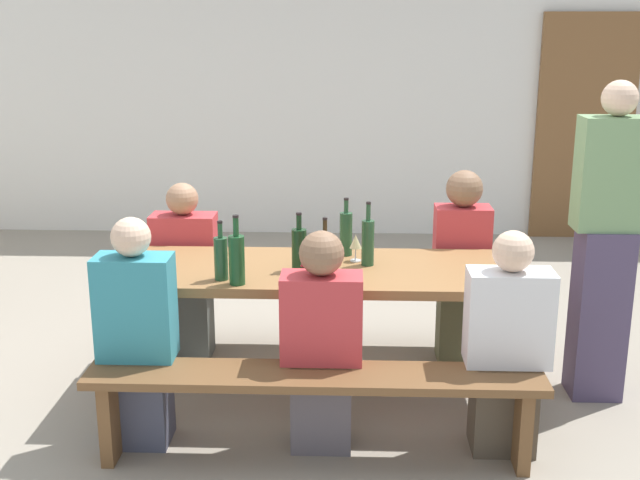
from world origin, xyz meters
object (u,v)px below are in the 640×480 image
(bench_near, at_px, (314,391))
(bench_far, at_px, (324,294))
(standing_host, at_px, (605,249))
(seated_guest_far_0, at_px, (186,276))
(seated_guest_near_0, at_px, (137,339))
(seated_guest_near_1, at_px, (322,346))
(wine_bottle_1, at_px, (221,257))
(wine_glass_1, at_px, (307,259))
(wooden_door, at_px, (585,128))
(wine_bottle_3, at_px, (346,233))
(wine_bottle_4, at_px, (325,254))
(wine_bottle_5, at_px, (237,259))
(seated_guest_near_2, at_px, (507,350))
(tasting_table, at_px, (320,281))
(wine_bottle_2, at_px, (299,248))
(seated_guest_far_1, at_px, (461,270))
(wine_bottle_0, at_px, (368,241))
(wine_glass_0, at_px, (356,243))

(bench_near, height_order, bench_far, same)
(standing_host, bearing_deg, seated_guest_far_0, -10.65)
(seated_guest_near_0, xyz_separation_m, seated_guest_near_1, (0.89, 0.00, -0.02))
(wine_bottle_1, distance_m, wine_glass_1, 0.44)
(wooden_door, xyz_separation_m, wine_glass_1, (-2.40, -3.76, -0.18))
(wine_bottle_3, xyz_separation_m, wine_bottle_4, (-0.11, -0.35, -0.02))
(wooden_door, xyz_separation_m, bench_near, (-2.35, -4.19, -0.69))
(wine_bottle_5, bearing_deg, seated_guest_far_0, 117.83)
(seated_guest_near_2, relative_size, standing_host, 0.63)
(standing_host, bearing_deg, wine_bottle_3, -6.14)
(wine_bottle_1, relative_size, standing_host, 0.18)
(tasting_table, xyz_separation_m, wine_bottle_3, (0.14, 0.23, 0.21))
(wine_bottle_1, distance_m, wine_bottle_4, 0.53)
(bench_near, relative_size, wine_bottle_2, 6.86)
(seated_guest_far_0, relative_size, seated_guest_far_1, 0.93)
(tasting_table, xyz_separation_m, wine_bottle_2, (-0.11, -0.05, 0.20))
(wine_bottle_1, bearing_deg, seated_guest_far_1, 29.96)
(seated_guest_far_0, bearing_deg, wine_bottle_2, 51.46)
(wine_glass_1, bearing_deg, wine_bottle_5, -171.18)
(wine_bottle_4, bearing_deg, wine_bottle_2, 155.14)
(seated_guest_far_1, xyz_separation_m, standing_host, (0.70, -0.44, 0.26))
(wine_bottle_0, distance_m, wine_bottle_3, 0.22)
(bench_far, height_order, wine_bottle_5, wine_bottle_5)
(tasting_table, xyz_separation_m, wine_bottle_4, (0.03, -0.12, 0.19))
(wine_bottle_0, height_order, seated_guest_far_1, seated_guest_far_1)
(wine_glass_1, relative_size, seated_guest_near_0, 0.15)
(bench_far, relative_size, wine_bottle_5, 6.01)
(wine_bottle_0, distance_m, seated_guest_near_1, 0.72)
(seated_guest_near_1, bearing_deg, wine_bottle_1, 59.95)
(wine_bottle_1, relative_size, wine_bottle_2, 0.99)
(bench_far, bearing_deg, wine_bottle_3, -73.02)
(bench_far, xyz_separation_m, wine_bottle_1, (-0.49, -0.91, 0.51))
(seated_guest_near_1, bearing_deg, wine_bottle_3, -8.07)
(seated_guest_far_1, bearing_deg, wine_bottle_2, -57.95)
(tasting_table, distance_m, seated_guest_far_0, 1.00)
(wine_bottle_5, distance_m, wine_glass_0, 0.72)
(seated_guest_near_2, bearing_deg, wine_bottle_5, 80.06)
(wine_glass_0, bearing_deg, bench_far, 108.64)
(wooden_door, height_order, seated_guest_near_1, wooden_door)
(bench_near, relative_size, seated_guest_near_0, 1.86)
(wine_bottle_2, xyz_separation_m, wine_glass_1, (0.05, -0.19, 0.00))
(wine_glass_0, bearing_deg, seated_guest_near_2, -42.09)
(wine_bottle_3, distance_m, wine_glass_1, 0.52)
(seated_guest_near_1, distance_m, seated_guest_near_2, 0.88)
(bench_far, bearing_deg, seated_guest_far_0, -169.87)
(wooden_door, relative_size, seated_guest_near_1, 1.93)
(wine_bottle_4, height_order, seated_guest_far_1, seated_guest_far_1)
(wine_bottle_1, bearing_deg, bench_near, -42.48)
(seated_guest_near_1, bearing_deg, tasting_table, 2.98)
(wine_glass_0, bearing_deg, wine_bottle_1, -153.07)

